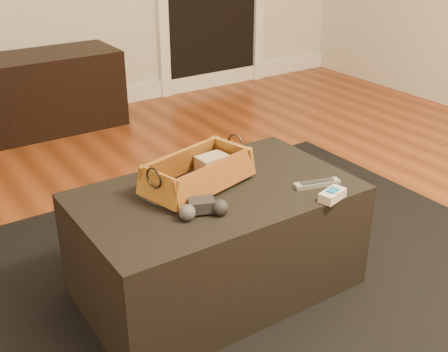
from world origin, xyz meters
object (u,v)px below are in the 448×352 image
media_cabinet (21,96)px  game_controller (203,208)px  silver_remote (317,183)px  tv_remote (197,183)px  wicker_basket (198,174)px  ottoman (217,240)px  cream_gadget (332,195)px

media_cabinet → game_controller: media_cabinet is taller
media_cabinet → silver_remote: size_ratio=7.28×
media_cabinet → silver_remote: media_cabinet is taller
tv_remote → wicker_basket: 0.03m
wicker_basket → game_controller: bearing=-117.1°
tv_remote → game_controller: (-0.08, -0.17, 0.00)m
ottoman → wicker_basket: wicker_basket is taller
media_cabinet → cream_gadget: size_ratio=11.32×
tv_remote → game_controller: size_ratio=1.25×
silver_remote → media_cabinet: bearing=101.2°
tv_remote → cream_gadget: 0.48m
media_cabinet → wicker_basket: wicker_basket is taller
media_cabinet → cream_gadget: (0.43, -2.40, 0.20)m
game_controller → silver_remote: game_controller is taller
game_controller → cream_gadget: game_controller is taller
tv_remote → wicker_basket: wicker_basket is taller
ottoman → cream_gadget: (0.30, -0.28, 0.23)m
wicker_basket → media_cabinet: bearing=92.5°
game_controller → wicker_basket: bearing=62.9°
silver_remote → cream_gadget: 0.11m
media_cabinet → wicker_basket: (0.09, -2.06, 0.23)m
media_cabinet → ottoman: size_ratio=1.28×
media_cabinet → ottoman: 2.12m
media_cabinet → game_controller: 2.25m
game_controller → cream_gadget: size_ratio=1.55×
wicker_basket → silver_remote: 0.44m
cream_gadget → tv_remote: bearing=137.4°
tv_remote → game_controller: 0.19m
ottoman → cream_gadget: bearing=-43.3°
wicker_basket → tv_remote: bearing=-128.7°
silver_remote → cream_gadget: bearing=-104.6°
tv_remote → silver_remote: (0.38, -0.22, -0.02)m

